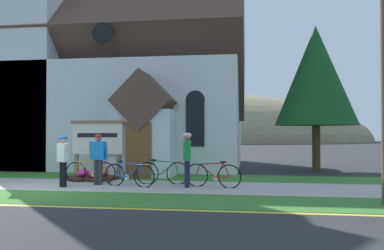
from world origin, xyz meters
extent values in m
plane|color=#2B2B2D|center=(0.00, 4.00, 0.00)|extent=(140.00, 140.00, 0.00)
cube|color=#A8A59E|center=(0.28, 1.62, 0.01)|extent=(32.00, 2.77, 0.01)
cube|color=#38722D|center=(0.28, -0.82, 0.00)|extent=(32.00, 2.12, 0.01)
cube|color=#38722D|center=(0.28, 4.16, 0.00)|extent=(24.00, 2.32, 0.01)
cube|color=silver|center=(0.28, 9.36, 2.45)|extent=(11.40, 8.06, 4.90)
cube|color=brown|center=(0.28, 9.36, 6.40)|extent=(11.90, 8.21, 8.21)
cube|color=silver|center=(-3.84, 6.90, 5.33)|extent=(3.16, 3.16, 10.67)
cube|color=silver|center=(2.33, 4.52, 1.30)|extent=(2.40, 1.60, 2.60)
cube|color=brown|center=(2.33, 4.52, 2.95)|extent=(2.40, 1.80, 2.40)
cube|color=brown|center=(2.33, 3.70, 1.05)|extent=(1.00, 0.06, 2.10)
cube|color=black|center=(4.27, 5.29, 2.10)|extent=(0.76, 0.06, 1.90)
cone|color=black|center=(4.27, 5.29, 3.05)|extent=(0.80, 0.06, 0.80)
cylinder|color=black|center=(0.28, 5.29, 5.95)|extent=(0.90, 0.06, 0.90)
cube|color=#7F6047|center=(-0.08, 3.63, 0.45)|extent=(0.12, 0.12, 0.90)
cube|color=#7F6047|center=(1.58, 3.63, 0.45)|extent=(0.12, 0.12, 0.90)
cube|color=silver|center=(0.75, 3.63, 1.48)|extent=(1.98, 0.08, 1.16)
cube|color=#7F6047|center=(0.75, 3.63, 2.11)|extent=(2.10, 0.12, 0.12)
cube|color=black|center=(0.75, 3.58, 1.61)|extent=(1.58, 0.01, 0.16)
cylinder|color=#382319|center=(0.75, 3.18, 0.05)|extent=(1.92, 1.92, 0.10)
ellipsoid|color=#CC338C|center=(1.06, 3.19, 0.22)|extent=(0.36, 0.36, 0.24)
ellipsoid|color=orange|center=(0.96, 3.71, 0.22)|extent=(0.36, 0.36, 0.24)
ellipsoid|color=#CC338C|center=(0.24, 3.64, 0.22)|extent=(0.36, 0.36, 0.24)
ellipsoid|color=#CC338C|center=(0.40, 3.01, 0.22)|extent=(0.36, 0.36, 0.24)
ellipsoid|color=#CC338C|center=(0.88, 2.90, 0.22)|extent=(0.36, 0.36, 0.24)
torus|color=black|center=(3.10, 2.11, 0.36)|extent=(0.75, 0.11, 0.75)
torus|color=black|center=(4.10, 2.22, 0.36)|extent=(0.75, 0.11, 0.75)
cylinder|color=#19723F|center=(3.76, 2.18, 0.52)|extent=(0.55, 0.09, 0.46)
cylinder|color=#19723F|center=(3.65, 2.17, 0.76)|extent=(0.75, 0.11, 0.08)
cylinder|color=#19723F|center=(3.39, 2.14, 0.54)|extent=(0.26, 0.06, 0.49)
cylinder|color=#19723F|center=(3.30, 2.13, 0.33)|extent=(0.41, 0.08, 0.09)
cylinder|color=#19723F|center=(3.19, 2.12, 0.57)|extent=(0.22, 0.06, 0.43)
cylinder|color=#19723F|center=(4.06, 2.21, 0.55)|extent=(0.12, 0.05, 0.38)
ellipsoid|color=black|center=(3.28, 2.13, 0.80)|extent=(0.25, 0.10, 0.05)
cylinder|color=silver|center=(4.02, 2.21, 0.76)|extent=(0.44, 0.07, 0.03)
cylinder|color=silver|center=(3.50, 2.15, 0.30)|extent=(0.18, 0.04, 0.18)
torus|color=black|center=(2.16, 1.57, 0.35)|extent=(0.72, 0.20, 0.73)
torus|color=black|center=(3.19, 1.33, 0.35)|extent=(0.72, 0.20, 0.73)
cylinder|color=#194CA5|center=(2.84, 1.41, 0.49)|extent=(0.57, 0.16, 0.43)
cylinder|color=#194CA5|center=(2.73, 1.44, 0.73)|extent=(0.78, 0.21, 0.11)
cylinder|color=#194CA5|center=(2.46, 1.50, 0.53)|extent=(0.27, 0.09, 0.49)
cylinder|color=#194CA5|center=(2.36, 1.52, 0.32)|extent=(0.43, 0.13, 0.09)
cylinder|color=#194CA5|center=(2.25, 1.55, 0.56)|extent=(0.23, 0.08, 0.43)
cylinder|color=#194CA5|center=(3.15, 1.34, 0.52)|extent=(0.12, 0.06, 0.36)
ellipsoid|color=black|center=(2.34, 1.53, 0.79)|extent=(0.25, 0.13, 0.05)
cylinder|color=silver|center=(3.11, 1.35, 0.71)|extent=(0.44, 0.12, 0.03)
cylinder|color=silver|center=(2.57, 1.48, 0.29)|extent=(0.18, 0.06, 0.18)
torus|color=black|center=(5.84, 1.54, 0.36)|extent=(0.74, 0.21, 0.75)
torus|color=black|center=(4.80, 1.79, 0.36)|extent=(0.74, 0.21, 0.75)
cylinder|color=#A51E19|center=(5.15, 1.71, 0.51)|extent=(0.57, 0.17, 0.44)
cylinder|color=#A51E19|center=(5.27, 1.68, 0.74)|extent=(0.78, 0.22, 0.09)
cylinder|color=#A51E19|center=(5.54, 1.61, 0.54)|extent=(0.27, 0.10, 0.48)
cylinder|color=#A51E19|center=(5.63, 1.59, 0.33)|extent=(0.43, 0.14, 0.09)
cylinder|color=#A51E19|center=(5.75, 1.56, 0.56)|extent=(0.23, 0.09, 0.43)
cylinder|color=#A51E19|center=(4.84, 1.78, 0.54)|extent=(0.13, 0.06, 0.37)
ellipsoid|color=black|center=(5.65, 1.58, 0.80)|extent=(0.25, 0.13, 0.05)
cylinder|color=silver|center=(4.88, 1.77, 0.74)|extent=(0.43, 0.13, 0.03)
cylinder|color=silver|center=(5.42, 1.64, 0.30)|extent=(0.18, 0.06, 0.18)
torus|color=black|center=(1.60, 2.21, 0.35)|extent=(0.73, 0.04, 0.73)
torus|color=black|center=(0.53, 2.22, 0.35)|extent=(0.73, 0.04, 0.73)
cylinder|color=orange|center=(0.89, 2.21, 0.50)|extent=(0.57, 0.04, 0.44)
cylinder|color=orange|center=(1.01, 2.21, 0.74)|extent=(0.79, 0.04, 0.10)
cylinder|color=orange|center=(1.29, 2.21, 0.53)|extent=(0.27, 0.04, 0.49)
cylinder|color=orange|center=(1.38, 2.21, 0.32)|extent=(0.43, 0.04, 0.09)
cylinder|color=orange|center=(1.50, 2.21, 0.56)|extent=(0.22, 0.04, 0.44)
cylinder|color=orange|center=(0.57, 2.22, 0.52)|extent=(0.12, 0.04, 0.37)
ellipsoid|color=black|center=(1.40, 2.21, 0.80)|extent=(0.24, 0.08, 0.05)
cylinder|color=silver|center=(0.62, 2.22, 0.72)|extent=(0.44, 0.03, 0.03)
cylinder|color=silver|center=(1.17, 2.21, 0.29)|extent=(0.18, 0.02, 0.18)
cylinder|color=black|center=(0.61, 1.05, 0.40)|extent=(0.15, 0.15, 0.80)
cylinder|color=black|center=(0.72, 0.97, 0.40)|extent=(0.15, 0.15, 0.80)
cube|color=silver|center=(0.66, 1.01, 1.09)|extent=(0.48, 0.42, 0.58)
sphere|color=tan|center=(0.66, 1.01, 1.48)|extent=(0.21, 0.21, 0.21)
ellipsoid|color=#1E59B2|center=(0.66, 1.01, 1.54)|extent=(0.32, 0.34, 0.14)
cylinder|color=silver|center=(0.46, 1.20, 1.12)|extent=(0.09, 0.15, 0.53)
cylinder|color=silver|center=(0.87, 0.82, 1.12)|extent=(0.09, 0.21, 0.53)
cylinder|color=#2D2D33|center=(1.49, 1.67, 0.41)|extent=(0.15, 0.15, 0.83)
cylinder|color=#2D2D33|center=(1.63, 1.66, 0.41)|extent=(0.15, 0.15, 0.83)
cube|color=blue|center=(1.56, 1.67, 1.13)|extent=(0.47, 0.22, 0.60)
sphere|color=#936B51|center=(1.56, 1.67, 1.54)|extent=(0.21, 0.21, 0.21)
ellipsoid|color=red|center=(1.56, 1.67, 1.60)|extent=(0.24, 0.28, 0.15)
cylinder|color=blue|center=(1.28, 1.72, 1.16)|extent=(0.09, 0.18, 0.55)
cylinder|color=blue|center=(1.84, 1.61, 1.16)|extent=(0.09, 0.22, 0.55)
cylinder|color=#191E38|center=(4.53, 1.45, 0.42)|extent=(0.15, 0.15, 0.85)
cylinder|color=#191E38|center=(4.52, 1.64, 0.42)|extent=(0.15, 0.15, 0.85)
cube|color=green|center=(4.52, 1.54, 1.16)|extent=(0.23, 0.49, 0.62)
sphere|color=#936B51|center=(4.52, 1.54, 1.58)|extent=(0.22, 0.22, 0.22)
ellipsoid|color=silver|center=(4.52, 1.54, 1.64)|extent=(0.29, 0.25, 0.15)
cylinder|color=green|center=(4.50, 1.25, 1.19)|extent=(0.09, 0.22, 0.56)
cylinder|color=green|center=(4.54, 1.83, 1.19)|extent=(0.09, 0.23, 0.56)
cylinder|color=#4C3823|center=(9.41, 7.41, 1.02)|extent=(0.35, 0.35, 2.04)
cone|color=#14471E|center=(9.41, 7.41, 4.27)|extent=(3.62, 3.62, 4.46)
ellipsoid|color=#847A5B|center=(-11.96, 65.56, 0.00)|extent=(82.35, 42.15, 19.78)
camera|label=1|loc=(6.41, -10.59, 1.72)|focal=36.67mm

